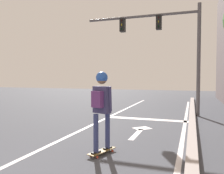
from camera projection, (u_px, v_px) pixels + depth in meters
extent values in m
cube|color=silver|center=(84.00, 129.00, 7.65)|extent=(0.12, 20.00, 0.01)
cube|color=silver|center=(183.00, 137.00, 6.61)|extent=(0.12, 20.00, 0.01)
cube|color=silver|center=(147.00, 119.00, 9.42)|extent=(3.31, 0.40, 0.01)
cube|color=silver|center=(136.00, 134.00, 6.94)|extent=(0.16, 1.40, 0.01)
cube|color=silver|center=(142.00, 128.00, 7.75)|extent=(0.71, 0.71, 0.01)
cube|color=#A89A95|center=(192.00, 135.00, 6.52)|extent=(0.24, 24.00, 0.14)
cube|color=olive|center=(102.00, 151.00, 5.14)|extent=(0.43, 0.80, 0.02)
cube|color=#B2B2B7|center=(109.00, 149.00, 5.35)|extent=(0.16, 0.10, 0.01)
cylinder|color=#CB402F|center=(106.00, 149.00, 5.41)|extent=(0.05, 0.06, 0.05)
cylinder|color=#CB402F|center=(112.00, 151.00, 5.30)|extent=(0.05, 0.06, 0.05)
cube|color=#B2B2B7|center=(94.00, 155.00, 4.94)|extent=(0.16, 0.10, 0.01)
cylinder|color=#CB402F|center=(91.00, 155.00, 4.99)|extent=(0.05, 0.06, 0.05)
cylinder|color=#CB402F|center=(97.00, 157.00, 4.88)|extent=(0.05, 0.06, 0.05)
cylinder|color=navy|center=(108.00, 130.00, 5.28)|extent=(0.11, 0.11, 0.85)
cube|color=black|center=(108.00, 148.00, 5.30)|extent=(0.16, 0.26, 0.03)
cylinder|color=navy|center=(96.00, 134.00, 4.97)|extent=(0.11, 0.11, 0.85)
cube|color=black|center=(96.00, 152.00, 4.99)|extent=(0.16, 0.26, 0.03)
cube|color=#3B3762|center=(102.00, 100.00, 5.09)|extent=(0.43, 0.30, 0.60)
cylinder|color=#3B3762|center=(96.00, 98.00, 5.24)|extent=(0.07, 0.08, 0.54)
cylinder|color=#3B3762|center=(110.00, 99.00, 4.99)|extent=(0.07, 0.11, 0.54)
sphere|color=olive|center=(102.00, 79.00, 5.07)|extent=(0.23, 0.23, 0.23)
sphere|color=blue|center=(102.00, 78.00, 5.07)|extent=(0.26, 0.26, 0.26)
cube|color=#612E6D|center=(98.00, 99.00, 4.98)|extent=(0.29, 0.22, 0.36)
cylinder|color=#565357|center=(199.00, 60.00, 10.07)|extent=(0.16, 0.16, 4.95)
cylinder|color=#565357|center=(140.00, 16.00, 10.84)|extent=(5.22, 0.12, 0.12)
cube|color=black|center=(159.00, 23.00, 10.57)|extent=(0.24, 0.28, 0.64)
cylinder|color=#3A0605|center=(158.00, 17.00, 10.42)|extent=(0.02, 0.10, 0.10)
cylinder|color=yellow|center=(158.00, 22.00, 10.43)|extent=(0.02, 0.10, 0.10)
cylinder|color=black|center=(158.00, 26.00, 10.43)|extent=(0.02, 0.10, 0.10)
cube|color=black|center=(123.00, 25.00, 11.14)|extent=(0.24, 0.28, 0.64)
cylinder|color=#3A0605|center=(122.00, 20.00, 10.99)|extent=(0.02, 0.10, 0.10)
cylinder|color=yellow|center=(122.00, 25.00, 11.00)|extent=(0.02, 0.10, 0.10)
cylinder|color=black|center=(122.00, 29.00, 11.01)|extent=(0.02, 0.10, 0.10)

